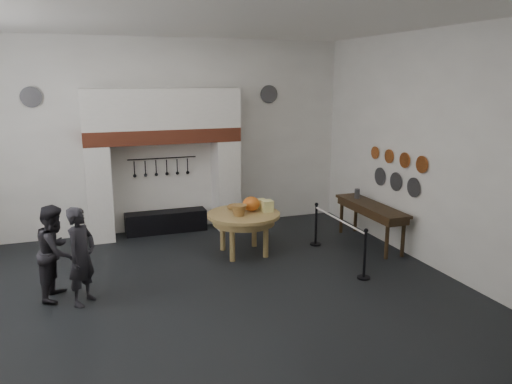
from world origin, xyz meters
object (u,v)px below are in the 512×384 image
object	(u,v)px
visitor_far	(56,252)
barrier_post_far	(316,225)
visitor_near	(81,256)
iron_range	(166,222)
side_table	(371,206)
barrier_post_near	(365,255)
work_table	(244,215)

from	to	relation	value
visitor_far	barrier_post_far	xyz separation A→B (m)	(5.25, 0.95, -0.34)
visitor_near	visitor_far	size ratio (longest dim) A/B	1.02
iron_range	side_table	distance (m)	4.78
iron_range	barrier_post_near	bearing A→B (deg)	-54.01
barrier_post_near	work_table	bearing A→B (deg)	129.50
barrier_post_far	work_table	bearing A→B (deg)	179.54
barrier_post_far	iron_range	bearing A→B (deg)	145.12
visitor_far	barrier_post_near	distance (m)	5.37
visitor_far	side_table	distance (m)	6.44
work_table	side_table	size ratio (longest dim) A/B	0.69
visitor_far	visitor_near	bearing A→B (deg)	-118.82
iron_range	work_table	xyz separation A→B (m)	(1.28, -2.04, 0.59)
visitor_near	barrier_post_near	bearing A→B (deg)	-61.31
visitor_near	side_table	bearing A→B (deg)	-44.05
visitor_far	barrier_post_far	size ratio (longest dim) A/B	1.77
work_table	visitor_near	distance (m)	3.47
iron_range	work_table	size ratio (longest dim) A/B	1.26
visitor_far	barrier_post_near	bearing A→B (deg)	-85.14
iron_range	side_table	size ratio (longest dim) A/B	0.86
visitor_far	barrier_post_far	world-z (taller)	visitor_far
work_table	side_table	world-z (taller)	side_table
iron_range	visitor_near	world-z (taller)	visitor_near
iron_range	work_table	distance (m)	2.48
visitor_far	side_table	bearing A→B (deg)	-68.32
iron_range	visitor_near	size ratio (longest dim) A/B	1.17
side_table	barrier_post_far	size ratio (longest dim) A/B	2.44
visitor_near	visitor_far	xyz separation A→B (m)	(-0.40, 0.40, -0.01)
side_table	barrier_post_far	xyz separation A→B (m)	(-1.16, 0.33, -0.42)
visitor_near	visitor_far	bearing A→B (deg)	81.34
visitor_far	side_table	size ratio (longest dim) A/B	0.72
iron_range	visitor_near	distance (m)	3.94
iron_range	visitor_far	xyz separation A→B (m)	(-2.31, -3.00, 0.54)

